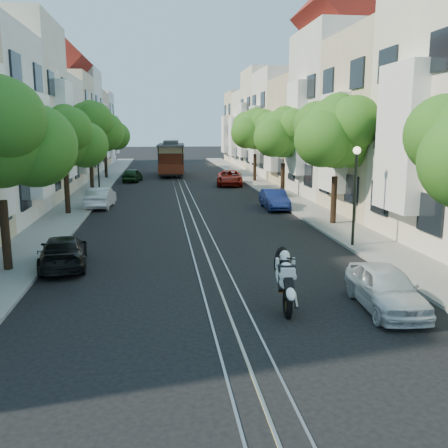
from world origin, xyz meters
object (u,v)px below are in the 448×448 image
object	(u,v)px
lamp_east	(355,181)
parked_car_w_far	(132,175)
tree_e_d	(256,130)
parked_car_e_near	(386,288)
lamp_west	(98,158)
parked_car_w_mid	(101,197)
tree_e_b	(338,134)
tree_w_c	(90,128)
parked_car_e_mid	(274,199)
cable_car	(171,157)
parked_car_e_far	(230,178)
tree_w_b	(65,139)
sportbike_rider	(285,277)
tree_e_c	(285,134)
tree_w_d	(105,133)
parked_car_w_near	(63,252)

from	to	relation	value
lamp_east	parked_car_w_far	xyz separation A→B (m)	(-10.70, 28.54, -2.21)
tree_e_d	parked_car_e_near	xyz separation A→B (m)	(-2.86, -34.19, -4.25)
lamp_west	parked_car_w_mid	bearing A→B (deg)	-82.52
parked_car_w_mid	parked_car_e_near	bearing A→B (deg)	120.68
tree_e_b	lamp_east	xyz separation A→B (m)	(-0.96, -4.98, -1.89)
tree_w_c	lamp_east	bearing A→B (deg)	-57.35
tree_e_d	parked_car_e_mid	distance (m)	17.01
tree_w_c	cable_car	distance (m)	15.69
tree_w_c	parked_car_e_mid	distance (m)	16.82
lamp_west	parked_car_e_far	distance (m)	12.55
parked_car_e_near	tree_w_b	bearing A→B (deg)	127.56
parked_car_e_near	sportbike_rider	bearing A→B (deg)	175.75
parked_car_e_far	tree_e_c	bearing A→B (deg)	-62.82
cable_car	parked_car_e_mid	size ratio (longest dim) A/B	2.37
tree_w_c	parked_car_w_mid	world-z (taller)	tree_w_c
lamp_west	parked_car_e_mid	world-z (taller)	lamp_west
tree_e_d	parked_car_e_far	bearing A→B (deg)	-135.82
tree_w_c	lamp_west	bearing A→B (deg)	-74.25
parked_car_e_near	tree_w_d	bearing A→B (deg)	110.09
tree_e_c	parked_car_e_far	world-z (taller)	tree_e_c
tree_e_b	tree_w_b	xyz separation A→B (m)	(-14.40, 5.00, -0.34)
tree_w_b	sportbike_rider	world-z (taller)	tree_w_b
tree_w_c	lamp_west	xyz separation A→B (m)	(0.84, -2.98, -2.22)
tree_w_d	sportbike_rider	xyz separation A→B (m)	(8.75, -38.80, -3.66)
sportbike_rider	lamp_west	bearing A→B (deg)	113.60
tree_w_b	parked_car_e_far	distance (m)	18.69
tree_w_b	parked_car_w_far	bearing A→B (deg)	81.61
tree_e_b	parked_car_w_far	distance (m)	26.61
parked_car_e_near	parked_car_w_mid	size ratio (longest dim) A/B	0.92
lamp_east	sportbike_rider	size ratio (longest dim) A/B	1.86
tree_e_b	cable_car	world-z (taller)	tree_e_b
parked_car_e_mid	tree_e_c	bearing A→B (deg)	71.00
tree_w_b	parked_car_w_far	size ratio (longest dim) A/B	1.67
parked_car_e_near	parked_car_e_far	bearing A→B (deg)	93.69
tree_e_d	tree_w_c	size ratio (longest dim) A/B	0.97
tree_e_d	parked_car_w_far	size ratio (longest dim) A/B	1.82
tree_w_d	parked_car_e_far	bearing A→B (deg)	-33.99
cable_car	parked_car_e_mid	distance (m)	24.97
lamp_west	parked_car_e_near	xyz separation A→B (m)	(10.70, -25.21, -2.22)
tree_e_d	parked_car_w_near	size ratio (longest dim) A/B	1.71
parked_car_w_near	parked_car_w_mid	xyz separation A→B (m)	(-0.24, 14.23, 0.07)
sportbike_rider	parked_car_w_far	world-z (taller)	sportbike_rider
tree_e_c	parked_car_w_mid	xyz separation A→B (m)	(-12.86, -3.31, -3.94)
lamp_west	sportbike_rider	distance (m)	26.12
sportbike_rider	cable_car	xyz separation A→B (m)	(-2.11, 41.68, 1.07)
tree_w_d	cable_car	xyz separation A→B (m)	(6.64, 2.88, -2.58)
tree_w_b	parked_car_e_mid	bearing A→B (deg)	2.95
tree_e_c	lamp_east	world-z (taller)	tree_e_c
tree_e_d	sportbike_rider	size ratio (longest dim) A/B	3.07
parked_car_e_near	parked_car_w_mid	world-z (taller)	parked_car_w_mid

